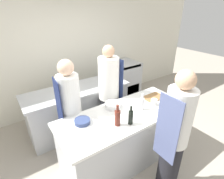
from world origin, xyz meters
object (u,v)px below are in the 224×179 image
Objects in this scene: oven_range at (122,80)px; chef_at_stove at (109,94)px; bowl_prep_small at (82,121)px; chef_at_prep_near at (174,137)px; bottle_vinegar at (117,117)px; bowl_mixing_large at (113,105)px; chef_at_pass_far at (71,112)px; bottle_olive_oil at (142,103)px; cup at (154,102)px; bottle_wine at (131,117)px.

oven_range is 1.63m from chef_at_stove.
chef_at_stove is 0.94m from bowl_prep_small.
chef_at_stove is at bearing 1.64° from chef_at_prep_near.
chef_at_stove is at bearing -136.53° from oven_range.
bottle_vinegar reaches higher than bowl_mixing_large.
chef_at_stove is 0.80m from chef_at_pass_far.
bottle_vinegar reaches higher than bottle_olive_oil.
bottle_vinegar is (-0.43, 0.58, 0.12)m from chef_at_prep_near.
oven_range is 9.61× the size of cup.
bottle_vinegar reaches higher than cup.
bottle_olive_oil is at bearing -12.87° from bowl_prep_small.
bottle_olive_oil reaches higher than bottle_wine.
cup is at bearing -113.01° from oven_range.
bottle_olive_oil is 1.10× the size of bowl_mixing_large.
bowl_prep_small is at bearing -174.91° from chef_at_pass_far.
chef_at_pass_far is 16.43× the size of cup.
chef_at_stove is 6.47× the size of bottle_olive_oil.
chef_at_pass_far reaches higher than oven_range.
cup is at bearing -27.12° from chef_at_prep_near.
bottle_vinegar is at bearing -147.76° from chef_at_pass_far.
cup is (1.16, -0.60, 0.08)m from chef_at_pass_far.
bottle_olive_oil is (0.91, -0.59, 0.14)m from chef_at_pass_far.
bottle_vinegar is (-0.53, -0.10, 0.01)m from bottle_olive_oil.
chef_at_prep_near reaches higher than bottle_wine.
bottle_wine is (-0.37, -0.17, -0.00)m from bottle_olive_oil.
chef_at_pass_far is 6.23× the size of bottle_wine.
bowl_mixing_large is at bearing 151.92° from cup.
oven_range is 0.58× the size of chef_at_pass_far.
chef_at_stove is 5.76× the size of bottle_vinegar.
oven_range is at bearing 54.81° from bottle_wine.
bowl_prep_small is at bearing 140.19° from bottle_vinegar.
chef_at_stove is at bearing 63.25° from bowl_mixing_large.
chef_at_prep_near is at bearing -76.71° from bowl_mixing_large.
chef_at_pass_far is (-1.94, -1.22, 0.37)m from oven_range.
bottle_olive_oil is 1.27× the size of bowl_prep_small.
chef_at_stove is 0.94m from bottle_wine.
chef_at_pass_far is at bearing -147.81° from oven_range.
oven_range is 3.22× the size of bottle_vinegar.
bottle_olive_oil is (-1.03, -1.81, 0.50)m from oven_range.
bottle_vinegar is 0.80m from cup.
bottle_olive_oil is at bearing 10.60° from bottle_vinegar.
cup is at bearing 14.31° from bottle_wine.
bowl_mixing_large is (0.58, -0.29, 0.07)m from chef_at_pass_far.
chef_at_pass_far reaches higher than bottle_vinegar.
chef_at_prep_near is at bearing -117.97° from cup.
chef_at_prep_near is 0.74m from bottle_vinegar.
bowl_prep_small is (-0.78, -0.52, 0.03)m from chef_at_stove.
bowl_mixing_large is (-0.21, -0.42, 0.04)m from chef_at_stove.
chef_at_stove is 0.83m from cup.
bottle_olive_oil reaches higher than cup.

